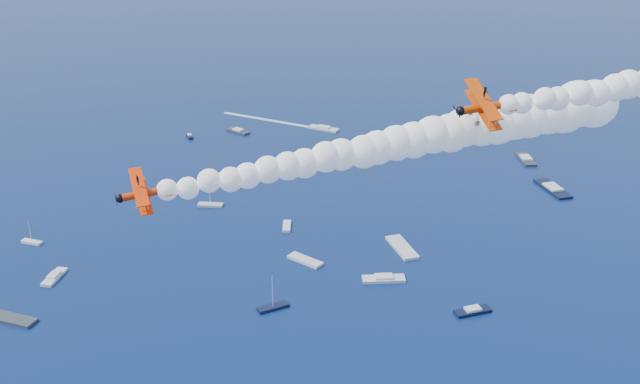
% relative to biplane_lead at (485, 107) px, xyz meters
% --- Properties ---
extents(biplane_lead, '(12.61, 13.10, 8.78)m').
position_rel_biplane_lead_xyz_m(biplane_lead, '(0.00, 0.00, 0.00)').
color(biplane_lead, '#DF4004').
extents(biplane_trail, '(10.78, 11.01, 7.00)m').
position_rel_biplane_lead_xyz_m(biplane_trail, '(-34.88, -28.08, -8.07)').
color(biplane_trail, '#F73305').
extents(smoke_trail_trail, '(72.38, 72.38, 12.34)m').
position_rel_biplane_lead_xyz_m(smoke_trail_trail, '(-10.62, -3.97, -5.43)').
color(smoke_trail_trail, white).
extents(spectator_boats, '(203.04, 192.26, 0.70)m').
position_rel_biplane_lead_xyz_m(spectator_boats, '(-24.20, 75.56, -60.43)').
color(spectator_boats, silver).
rests_on(spectator_boats, ground).
extents(boat_wakes, '(227.56, 160.08, 0.04)m').
position_rel_biplane_lead_xyz_m(boat_wakes, '(-20.93, 64.48, -60.75)').
color(boat_wakes, white).
rests_on(boat_wakes, ground).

